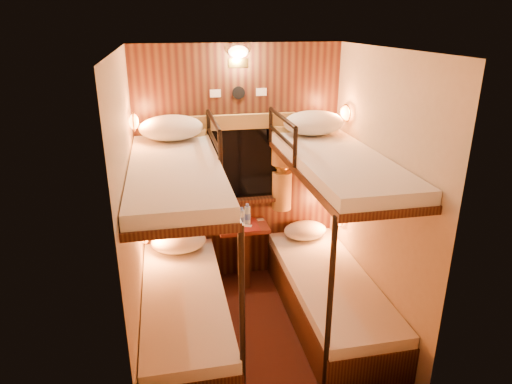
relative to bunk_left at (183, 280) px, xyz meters
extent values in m
plane|color=#3C1610|center=(0.65, -0.07, -0.56)|extent=(2.10, 2.10, 0.00)
plane|color=silver|center=(0.65, -0.07, 1.84)|extent=(2.10, 2.10, 0.00)
plane|color=#C6B293|center=(0.65, 0.98, 0.64)|extent=(2.40, 0.00, 2.40)
plane|color=#C6B293|center=(0.65, -1.12, 0.64)|extent=(2.40, 0.00, 2.40)
plane|color=#C6B293|center=(-0.35, -0.07, 0.64)|extent=(0.00, 2.40, 2.40)
plane|color=#C6B293|center=(1.65, -0.07, 0.64)|extent=(0.00, 2.40, 2.40)
cube|color=black|center=(0.65, 0.97, 0.64)|extent=(2.00, 0.03, 2.40)
cube|color=black|center=(0.00, 0.00, -0.38)|extent=(0.70, 1.90, 0.35)
cube|color=silver|center=(0.00, 0.00, -0.16)|extent=(0.68, 1.88, 0.10)
cube|color=black|center=(0.00, 0.00, 0.89)|extent=(0.70, 1.90, 0.06)
cube|color=silver|center=(0.00, 0.00, 0.97)|extent=(0.68, 1.88, 0.10)
cylinder|color=black|center=(0.35, -0.90, 0.17)|extent=(0.04, 0.04, 1.45)
cylinder|color=black|center=(0.35, 0.88, 1.08)|extent=(0.04, 0.04, 0.32)
cylinder|color=black|center=(0.35, 0.03, 1.08)|extent=(0.04, 0.04, 0.32)
cylinder|color=black|center=(0.35, 0.46, 1.24)|extent=(0.04, 0.85, 0.04)
cylinder|color=black|center=(0.35, 0.46, 1.07)|extent=(0.03, 0.85, 0.03)
cube|color=black|center=(1.30, 0.00, -0.38)|extent=(0.70, 1.90, 0.35)
cube|color=silver|center=(1.30, 0.00, -0.16)|extent=(0.68, 1.88, 0.10)
cube|color=black|center=(1.30, 0.00, 0.89)|extent=(0.70, 1.90, 0.06)
cube|color=silver|center=(1.30, 0.00, 0.97)|extent=(0.68, 1.88, 0.10)
cylinder|color=black|center=(0.95, -0.90, 0.17)|extent=(0.04, 0.04, 1.45)
cylinder|color=black|center=(0.95, 0.88, 1.08)|extent=(0.04, 0.04, 0.32)
cylinder|color=black|center=(0.95, 0.03, 1.08)|extent=(0.04, 0.04, 0.32)
cylinder|color=black|center=(0.95, 0.46, 1.24)|extent=(0.04, 0.85, 0.04)
cylinder|color=black|center=(0.95, 0.46, 1.07)|extent=(0.03, 0.85, 0.03)
cube|color=black|center=(0.65, 0.95, 0.69)|extent=(0.98, 0.02, 0.78)
cube|color=black|center=(0.65, 0.94, 0.69)|extent=(0.90, 0.01, 0.70)
cube|color=black|center=(0.65, 0.90, 0.31)|extent=(1.00, 0.12, 0.04)
cube|color=olive|center=(0.65, 0.91, 1.12)|extent=(1.10, 0.06, 0.14)
cylinder|color=olive|center=(0.22, 0.90, 0.87)|extent=(0.22, 0.22, 0.40)
cylinder|color=olive|center=(0.22, 0.90, 0.64)|extent=(0.11, 0.11, 0.12)
cylinder|color=olive|center=(0.22, 0.90, 0.39)|extent=(0.20, 0.20, 0.40)
torus|color=#B99236|center=(0.22, 0.90, 0.64)|extent=(0.14, 0.14, 0.02)
cylinder|color=olive|center=(1.08, 0.90, 0.87)|extent=(0.22, 0.22, 0.40)
cylinder|color=olive|center=(1.08, 0.90, 0.64)|extent=(0.11, 0.11, 0.12)
cylinder|color=olive|center=(1.08, 0.90, 0.39)|extent=(0.20, 0.20, 0.40)
torus|color=#B99236|center=(1.08, 0.90, 0.64)|extent=(0.14, 0.14, 0.02)
cylinder|color=black|center=(0.65, 0.95, 1.39)|extent=(0.12, 0.02, 0.12)
cube|color=silver|center=(0.43, 0.95, 1.39)|extent=(0.10, 0.01, 0.07)
cube|color=silver|center=(0.87, 0.95, 1.39)|extent=(0.10, 0.01, 0.07)
cube|color=#B99236|center=(0.65, 0.95, 1.66)|extent=(0.18, 0.01, 0.08)
ellipsoid|color=#FFCC8C|center=(0.65, 0.93, 1.76)|extent=(0.18, 0.09, 0.11)
ellipsoid|color=orange|center=(-0.31, 0.63, 0.14)|extent=(0.08, 0.20, 0.13)
torus|color=#B99236|center=(-0.31, 0.63, 0.14)|extent=(0.02, 0.17, 0.17)
ellipsoid|color=orange|center=(-0.31, 0.63, 1.22)|extent=(0.08, 0.20, 0.13)
torus|color=#B99236|center=(-0.31, 0.63, 1.22)|extent=(0.02, 0.17, 0.17)
ellipsoid|color=orange|center=(1.61, 0.63, 0.14)|extent=(0.08, 0.20, 0.13)
torus|color=#B99236|center=(1.61, 0.63, 0.14)|extent=(0.02, 0.17, 0.17)
ellipsoid|color=orange|center=(1.61, 0.63, 1.22)|extent=(0.08, 0.20, 0.13)
torus|color=#B99236|center=(1.61, 0.63, 1.22)|extent=(0.02, 0.17, 0.17)
cube|color=#561E13|center=(0.65, 0.78, 0.07)|extent=(0.50, 0.34, 0.04)
cube|color=black|center=(0.65, 0.78, -0.25)|extent=(0.08, 0.30, 0.61)
cube|color=maroon|center=(0.65, 0.78, 0.09)|extent=(0.30, 0.34, 0.01)
cylinder|color=#99BFE5|center=(0.63, 0.75, 0.18)|extent=(0.06, 0.06, 0.18)
cylinder|color=#466AD2|center=(0.63, 0.75, 0.17)|extent=(0.06, 0.06, 0.06)
cylinder|color=#466AD2|center=(0.63, 0.75, 0.29)|extent=(0.03, 0.03, 0.03)
cylinder|color=#99BFE5|center=(0.70, 0.81, 0.19)|extent=(0.06, 0.06, 0.19)
cylinder|color=#466AD2|center=(0.70, 0.81, 0.18)|extent=(0.06, 0.06, 0.07)
cylinder|color=#466AD2|center=(0.70, 0.81, 0.30)|extent=(0.03, 0.03, 0.03)
cube|color=silver|center=(0.69, 0.75, 0.09)|extent=(0.09, 0.08, 0.01)
cube|color=silver|center=(0.85, 0.88, 0.09)|extent=(0.07, 0.06, 0.01)
ellipsoid|color=white|center=(0.00, 0.73, 0.00)|extent=(0.54, 0.38, 0.21)
ellipsoid|color=white|center=(1.30, 0.75, -0.01)|extent=(0.45, 0.32, 0.18)
ellipsoid|color=white|center=(0.00, 0.69, 1.14)|extent=(0.57, 0.41, 0.22)
ellipsoid|color=white|center=(1.30, 0.64, 1.14)|extent=(0.57, 0.41, 0.22)
camera|label=1|loc=(-0.06, -3.35, 2.04)|focal=32.00mm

